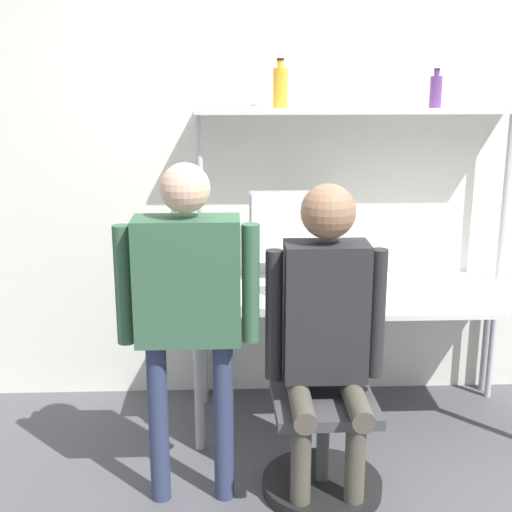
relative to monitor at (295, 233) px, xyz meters
name	(u,v)px	position (x,y,z in m)	size (l,w,h in m)	color
ground_plane	(366,452)	(0.33, -0.62, -1.02)	(12.00, 12.00, 0.00)	#4C4C51
wall_back	(349,170)	(0.33, 0.18, 0.33)	(8.00, 0.06, 2.70)	silver
desk	(357,304)	(0.33, -0.22, -0.35)	(1.83, 0.75, 0.74)	silver
shelf_unit	(356,150)	(0.33, -0.01, 0.47)	(1.74, 0.30, 1.71)	silver
monitor	(295,233)	(0.00, 0.00, 0.00)	(0.51, 0.23, 0.52)	#B7B7BC
laptop	(302,286)	(0.01, -0.31, -0.21)	(0.35, 0.25, 0.25)	#BCBCC1
cell_phone	(363,302)	(0.32, -0.41, -0.27)	(0.07, 0.15, 0.01)	#264C8C
office_chair	(322,431)	(0.05, -0.90, -0.73)	(0.56, 0.56, 0.93)	black
person_seated	(326,318)	(0.05, -0.95, -0.16)	(0.53, 0.48, 1.45)	#4C473D
person_standing	(188,294)	(-0.55, -0.97, -0.03)	(0.62, 0.21, 1.55)	#2D3856
bottle_purple	(436,91)	(0.74, -0.01, 0.78)	(0.07, 0.07, 0.21)	#593372
bottle_amber	(280,87)	(-0.09, -0.01, 0.80)	(0.08, 0.08, 0.26)	gold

